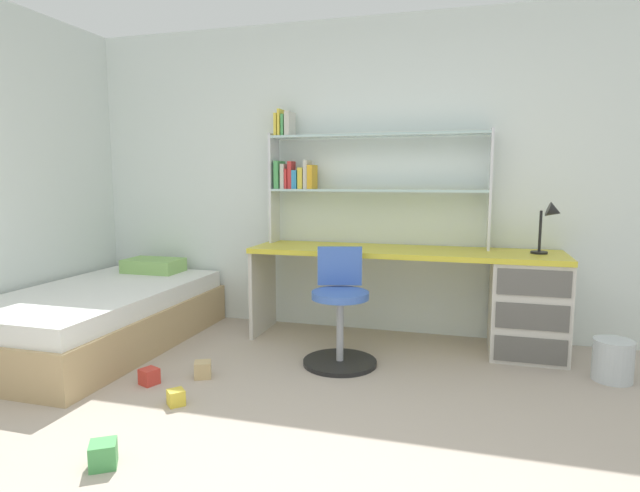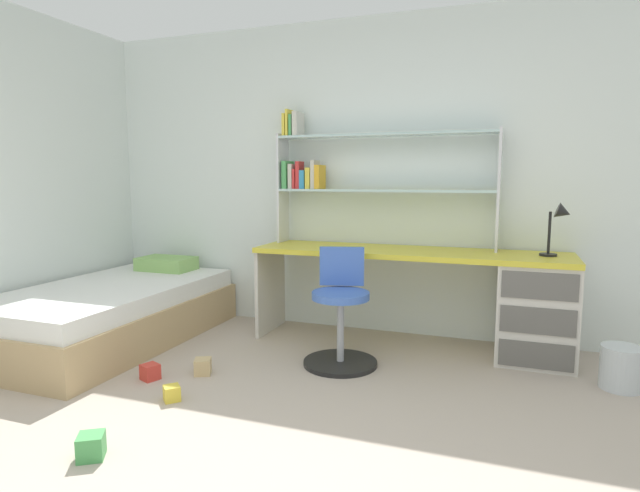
# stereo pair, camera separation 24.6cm
# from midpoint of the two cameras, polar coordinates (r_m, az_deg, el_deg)

# --- Properties ---
(room_shell) EXTENTS (6.19, 6.14, 2.62)m
(room_shell) POSITION_cam_midpoint_polar(r_m,az_deg,el_deg) (3.75, -19.80, 7.06)
(room_shell) COLOR silver
(room_shell) RESTS_ON ground_plane
(desk) EXTENTS (2.39, 0.59, 0.76)m
(desk) POSITION_cam_midpoint_polar(r_m,az_deg,el_deg) (4.08, 16.50, -5.19)
(desk) COLOR gold
(desk) RESTS_ON ground_plane
(bookshelf_hutch) EXTENTS (1.79, 0.22, 1.12)m
(bookshelf_hutch) POSITION_cam_midpoint_polar(r_m,az_deg,el_deg) (4.31, 1.28, 8.55)
(bookshelf_hutch) COLOR silver
(bookshelf_hutch) RESTS_ON desk
(desk_lamp) EXTENTS (0.20, 0.17, 0.38)m
(desk_lamp) POSITION_cam_midpoint_polar(r_m,az_deg,el_deg) (4.03, 22.41, 2.69)
(desk_lamp) COLOR black
(desk_lamp) RESTS_ON desk
(swivel_chair) EXTENTS (0.52, 0.52, 0.81)m
(swivel_chair) POSITION_cam_midpoint_polar(r_m,az_deg,el_deg) (3.69, 0.28, -7.94)
(swivel_chair) COLOR black
(swivel_chair) RESTS_ON ground_plane
(bed_platform) EXTENTS (1.16, 2.03, 0.57)m
(bed_platform) POSITION_cam_midpoint_polar(r_m,az_deg,el_deg) (4.50, -24.51, -7.09)
(bed_platform) COLOR tan
(bed_platform) RESTS_ON ground_plane
(waste_bin) EXTENTS (0.25, 0.25, 0.27)m
(waste_bin) POSITION_cam_midpoint_polar(r_m,az_deg,el_deg) (3.87, 27.88, -11.04)
(waste_bin) COLOR silver
(waste_bin) RESTS_ON ground_plane
(toy_block_green_0) EXTENTS (0.16, 0.16, 0.12)m
(toy_block_green_0) POSITION_cam_midpoint_polar(r_m,az_deg,el_deg) (2.77, -25.23, -20.05)
(toy_block_green_0) COLOR #479E51
(toy_block_green_0) RESTS_ON ground_plane
(toy_block_natural_1) EXTENTS (0.14, 0.14, 0.11)m
(toy_block_natural_1) POSITION_cam_midpoint_polar(r_m,az_deg,el_deg) (3.62, -14.71, -13.01)
(toy_block_natural_1) COLOR tan
(toy_block_natural_1) RESTS_ON ground_plane
(toy_block_yellow_2) EXTENTS (0.13, 0.13, 0.09)m
(toy_block_yellow_2) POSITION_cam_midpoint_polar(r_m,az_deg,el_deg) (3.27, -17.70, -15.59)
(toy_block_yellow_2) COLOR gold
(toy_block_yellow_2) RESTS_ON ground_plane
(toy_block_red_3) EXTENTS (0.13, 0.13, 0.10)m
(toy_block_red_3) POSITION_cam_midpoint_polar(r_m,az_deg,el_deg) (3.62, -20.16, -13.32)
(toy_block_red_3) COLOR red
(toy_block_red_3) RESTS_ON ground_plane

